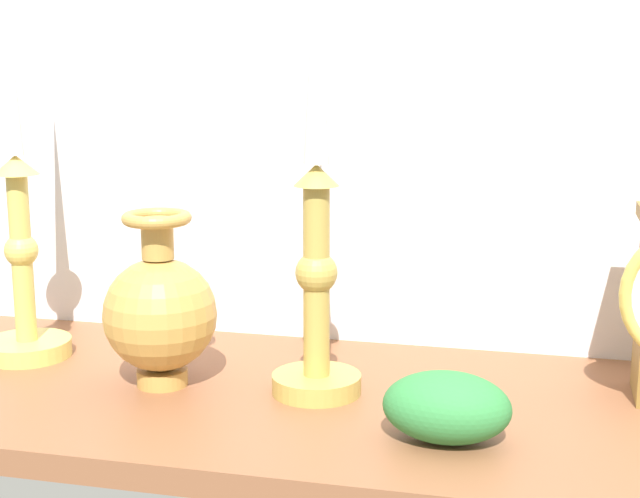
# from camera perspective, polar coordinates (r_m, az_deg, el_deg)

# --- Properties ---
(ground_plane) EXTENTS (1.00, 0.36, 0.02)m
(ground_plane) POSITION_cam_1_polar(r_m,az_deg,el_deg) (0.89, 2.46, -9.75)
(ground_plane) COLOR brown
(back_wall) EXTENTS (1.20, 0.02, 0.65)m
(back_wall) POSITION_cam_1_polar(r_m,az_deg,el_deg) (1.01, 4.72, 12.32)
(back_wall) COLOR silver
(back_wall) RESTS_ON ground_plane
(candlestick_tall_left) EXTENTS (0.09, 0.09, 0.41)m
(candlestick_tall_left) POSITION_cam_1_polar(r_m,az_deg,el_deg) (1.02, -17.61, -0.05)
(candlestick_tall_left) COLOR #CAB656
(candlestick_tall_left) RESTS_ON ground_plane
(candlestick_tall_center) EXTENTS (0.08, 0.08, 0.42)m
(candlestick_tall_center) POSITION_cam_1_polar(r_m,az_deg,el_deg) (0.86, -0.22, 0.17)
(candlestick_tall_center) COLOR #B29846
(candlestick_tall_center) RESTS_ON ground_plane
(brass_vase_bulbous) EXTENTS (0.11, 0.11, 0.17)m
(brass_vase_bulbous) POSITION_cam_1_polar(r_m,az_deg,el_deg) (0.91, -9.65, -3.71)
(brass_vase_bulbous) COLOR #B88D43
(brass_vase_bulbous) RESTS_ON ground_plane
(ivy_sprig) EXTENTS (0.11, 0.07, 0.06)m
(ivy_sprig) POSITION_cam_1_polar(r_m,az_deg,el_deg) (0.79, 7.66, -9.45)
(ivy_sprig) COLOR #2F7D3C
(ivy_sprig) RESTS_ON ground_plane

